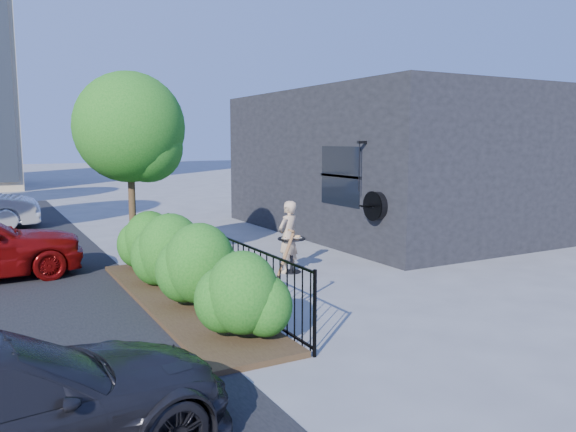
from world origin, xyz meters
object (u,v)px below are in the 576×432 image
patio_tree (133,134)px  cafe_table (292,249)px  shovel (278,281)px  woman (288,237)px

patio_tree → cafe_table: bearing=-33.3°
cafe_table → patio_tree: bearing=146.7°
cafe_table → shovel: bearing=-122.9°
patio_tree → woman: bearing=-33.3°
woman → shovel: bearing=33.8°
cafe_table → woman: (-0.06, 0.04, 0.24)m
cafe_table → shovel: shovel is taller
cafe_table → woman: bearing=145.1°
cafe_table → woman: size_ratio=0.52×
woman → shovel: woman is taller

